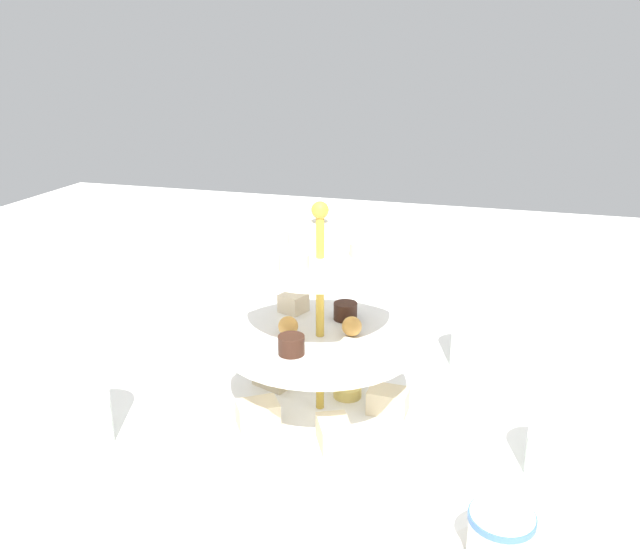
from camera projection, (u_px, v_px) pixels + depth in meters
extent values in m
plane|color=white|center=(320.00, 414.00, 0.82)|extent=(2.40, 2.40, 0.00)
cylinder|color=white|center=(320.00, 411.00, 0.82)|extent=(0.29, 0.29, 0.01)
cylinder|color=white|center=(320.00, 339.00, 0.79)|extent=(0.24, 0.24, 0.01)
cylinder|color=white|center=(320.00, 262.00, 0.75)|extent=(0.19, 0.19, 0.01)
cylinder|color=gold|center=(320.00, 318.00, 0.78)|extent=(0.01, 0.01, 0.26)
sphere|color=gold|center=(320.00, 210.00, 0.73)|extent=(0.02, 0.02, 0.02)
cube|color=beige|center=(388.00, 401.00, 0.80)|extent=(0.04, 0.05, 0.03)
cube|color=beige|center=(346.00, 368.00, 0.88)|extent=(0.06, 0.05, 0.03)
cube|color=beige|center=(274.00, 375.00, 0.87)|extent=(0.05, 0.06, 0.03)
cube|color=beige|center=(258.00, 414.00, 0.77)|extent=(0.06, 0.06, 0.03)
cube|color=beige|center=(334.00, 434.00, 0.73)|extent=(0.06, 0.05, 0.03)
cylinder|color=#E5C660|center=(347.00, 391.00, 0.84)|extent=(0.04, 0.04, 0.01)
cylinder|color=#381E14|center=(291.00, 345.00, 0.73)|extent=(0.03, 0.03, 0.02)
cylinder|color=#381E14|center=(345.00, 311.00, 0.83)|extent=(0.03, 0.03, 0.02)
cube|color=beige|center=(293.00, 303.00, 0.85)|extent=(0.04, 0.04, 0.02)
cube|color=beige|center=(352.00, 354.00, 0.71)|extent=(0.03, 0.03, 0.02)
sphere|color=gold|center=(288.00, 326.00, 0.78)|extent=(0.02, 0.02, 0.02)
sphere|color=gold|center=(352.00, 326.00, 0.78)|extent=(0.02, 0.02, 0.02)
cylinder|color=beige|center=(365.00, 251.00, 0.75)|extent=(0.03, 0.03, 0.02)
cylinder|color=beige|center=(301.00, 239.00, 0.79)|extent=(0.03, 0.03, 0.02)
cylinder|color=beige|center=(294.00, 262.00, 0.71)|extent=(0.03, 0.03, 0.02)
cylinder|color=white|center=(316.00, 237.00, 0.76)|extent=(0.04, 0.04, 0.04)
cube|color=silver|center=(334.00, 270.00, 0.71)|extent=(0.08, 0.05, 0.00)
cube|color=silver|center=(352.00, 248.00, 0.78)|extent=(0.09, 0.03, 0.00)
cylinder|color=silver|center=(78.00, 399.00, 0.74)|extent=(0.07, 0.07, 0.12)
cylinder|color=silver|center=(559.00, 444.00, 0.69)|extent=(0.06, 0.06, 0.08)
cylinder|color=white|center=(500.00, 535.00, 0.58)|extent=(0.06, 0.06, 0.04)
cylinder|color=#4772B2|center=(502.00, 518.00, 0.57)|extent=(0.06, 0.06, 0.01)
cube|color=silver|center=(242.00, 318.00, 1.11)|extent=(0.10, 0.15, 0.00)
cylinder|color=silver|center=(473.00, 333.00, 0.93)|extent=(0.06, 0.06, 0.10)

